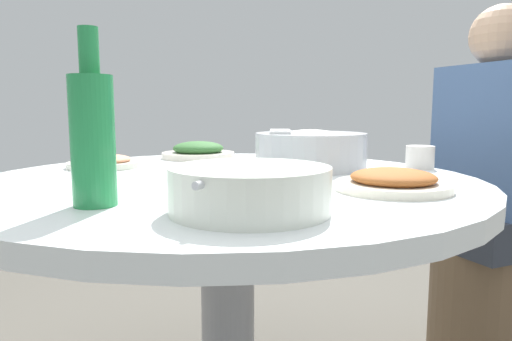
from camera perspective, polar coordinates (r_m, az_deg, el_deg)
name	(u,v)px	position (r m, az deg, el deg)	size (l,w,h in m)	color
round_dining_table	(227,227)	(1.15, -3.57, -6.89)	(1.20, 1.20, 0.73)	#99999E
rice_bowl	(310,150)	(1.29, 6.70, 2.55)	(0.31, 0.31, 0.11)	#B2B5BA
soup_bowl	(250,191)	(0.74, -0.77, -2.50)	(0.28, 0.26, 0.07)	white
dish_shrimp	(104,162)	(1.37, -18.20, 0.99)	(0.20, 0.20, 0.04)	silver
dish_stirfry	(393,181)	(0.98, 16.50, -1.29)	(0.23, 0.23, 0.05)	#EDE6D0
dish_greens	(198,151)	(1.57, -7.11, 2.35)	(0.24, 0.24, 0.06)	silver
green_bottle	(93,135)	(0.82, -19.45, 4.08)	(0.07, 0.07, 0.30)	#238747
tea_cup_near	(271,148)	(1.55, 1.87, 2.74)	(0.06, 0.06, 0.07)	#C84E4A
tea_cup_far	(420,157)	(1.35, 19.51, 1.54)	(0.08, 0.08, 0.06)	silver
stool_for_diner_left	(483,312)	(1.78, 26.14, -15.39)	(0.34, 0.34, 0.45)	brown
diner_left	(494,149)	(1.65, 27.24, 2.38)	(0.46, 0.45, 0.76)	#2D333D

